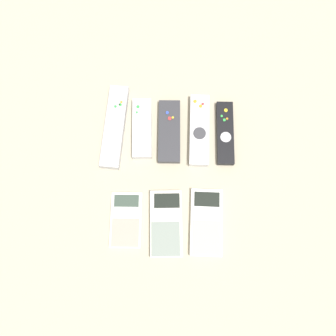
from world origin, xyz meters
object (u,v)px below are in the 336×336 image
(remote_0, at_px, (115,127))
(remote_2, at_px, (170,131))
(calculator_2, at_px, (206,222))
(remote_4, at_px, (225,133))
(remote_1, at_px, (142,128))
(remote_3, at_px, (199,130))
(calculator_0, at_px, (126,220))
(calculator_1, at_px, (166,223))

(remote_0, height_order, remote_2, remote_0)
(remote_0, relative_size, calculator_2, 1.38)
(remote_2, bearing_deg, remote_4, -1.20)
(remote_1, bearing_deg, remote_3, -3.00)
(remote_1, distance_m, remote_4, 0.21)
(remote_1, relative_size, calculator_2, 0.99)
(remote_2, height_order, calculator_2, remote_2)
(remote_1, relative_size, calculator_0, 1.18)
(remote_0, xyz_separation_m, remote_3, (0.21, -0.00, -0.00))
(remote_0, distance_m, calculator_2, 0.32)
(calculator_0, xyz_separation_m, calculator_2, (0.19, 0.00, 0.00))
(remote_2, bearing_deg, remote_1, 174.34)
(remote_1, relative_size, remote_2, 0.96)
(calculator_1, height_order, calculator_2, same)
(remote_3, xyz_separation_m, calculator_1, (-0.08, -0.23, -0.00))
(remote_0, distance_m, remote_2, 0.14)
(remote_4, bearing_deg, calculator_1, -122.56)
(remote_3, xyz_separation_m, calculator_0, (-0.17, -0.23, -0.00))
(remote_1, height_order, remote_4, remote_1)
(remote_1, height_order, remote_2, remote_1)
(remote_1, xyz_separation_m, remote_4, (0.21, -0.00, -0.00))
(remote_3, bearing_deg, remote_1, 179.56)
(remote_2, relative_size, calculator_1, 1.02)
(calculator_1, bearing_deg, remote_4, 55.62)
(remote_2, distance_m, remote_3, 0.07)
(remote_1, bearing_deg, calculator_0, -99.46)
(remote_1, height_order, calculator_1, remote_1)
(remote_1, xyz_separation_m, calculator_0, (-0.03, -0.23, -0.00))
(remote_0, relative_size, remote_1, 1.39)
(remote_2, xyz_separation_m, calculator_1, (-0.00, -0.23, -0.00))
(remote_0, distance_m, calculator_0, 0.23)
(remote_2, height_order, calculator_1, remote_2)
(remote_2, relative_size, calculator_2, 1.04)
(remote_0, xyz_separation_m, calculator_1, (0.14, -0.23, -0.00))
(remote_4, relative_size, calculator_2, 1.04)
(remote_3, bearing_deg, remote_2, -176.39)
(calculator_0, bearing_deg, remote_1, 82.15)
(remote_3, relative_size, calculator_2, 1.17)
(calculator_2, bearing_deg, calculator_1, -175.85)
(remote_3, relative_size, calculator_1, 1.15)
(remote_1, relative_size, remote_3, 0.85)
(remote_3, xyz_separation_m, remote_4, (0.06, -0.00, -0.00))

